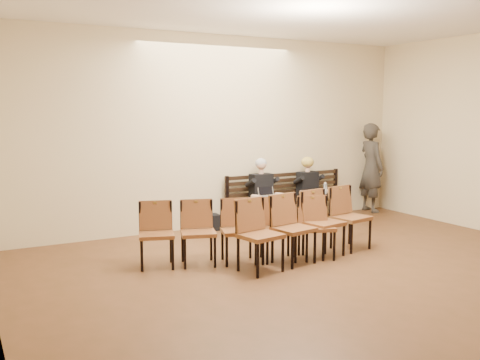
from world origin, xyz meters
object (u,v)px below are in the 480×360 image
object	(u,v)px
chair_row_front	(309,226)
passerby	(371,161)
bench	(290,211)
water_bottle	(325,194)
seated_man	(264,195)
laptop	(269,198)
seated_woman	(310,193)
chair_row_back	(239,231)
bag	(209,223)

from	to	relation	value
chair_row_front	passerby	bearing A→B (deg)	25.08
bench	water_bottle	size ratio (longest dim) A/B	11.40
seated_man	passerby	xyz separation A→B (m)	(2.78, 0.22, 0.48)
laptop	passerby	world-z (taller)	passerby
seated_man	seated_woman	size ratio (longest dim) A/B	1.07
bench	laptop	bearing A→B (deg)	-156.15
chair_row_back	bench	bearing A→B (deg)	59.25
seated_man	passerby	world-z (taller)	passerby
laptop	bag	size ratio (longest dim) A/B	0.84
laptop	chair_row_back	size ratio (longest dim) A/B	0.12
passerby	chair_row_front	size ratio (longest dim) A/B	0.91
seated_man	water_bottle	bearing A→B (deg)	-14.22
bench	seated_man	bearing A→B (deg)	-169.76
laptop	chair_row_back	xyz separation A→B (m)	(-1.53, -1.66, -0.11)
seated_man	chair_row_back	world-z (taller)	seated_man
chair_row_front	laptop	bearing A→B (deg)	63.84
water_bottle	bag	distance (m)	2.30
bench	chair_row_front	xyz separation A→B (m)	(-1.20, -2.29, 0.27)
seated_woman	chair_row_back	world-z (taller)	seated_woman
chair_row_back	chair_row_front	bearing A→B (deg)	-1.87
bench	chair_row_back	distance (m)	2.93
bag	chair_row_front	distance (m)	2.46
seated_woman	water_bottle	world-z (taller)	seated_woman
seated_man	laptop	size ratio (longest dim) A/B	3.75
bag	passerby	distance (m)	3.92
seated_woman	passerby	xyz separation A→B (m)	(1.73, 0.22, 0.52)
bag	passerby	world-z (taller)	passerby
seated_man	chair_row_front	world-z (taller)	seated_man
laptop	chair_row_back	distance (m)	2.26
laptop	seated_woman	bearing A→B (deg)	14.29
seated_woman	chair_row_back	xyz separation A→B (m)	(-2.56, -1.83, -0.11)
water_bottle	chair_row_back	distance (m)	3.09
bench	water_bottle	distance (m)	0.75
bench	laptop	distance (m)	0.78
bag	seated_man	bearing A→B (deg)	-12.17
seated_man	chair_row_front	distance (m)	2.23
seated_man	chair_row_front	xyz separation A→B (m)	(-0.53, -2.17, -0.11)
passerby	bag	bearing A→B (deg)	94.77
water_bottle	chair_row_front	world-z (taller)	chair_row_front
water_bottle	seated_man	bearing A→B (deg)	165.78
bag	laptop	bearing A→B (deg)	-20.25
bag	water_bottle	bearing A→B (deg)	-13.27
seated_woman	water_bottle	xyz separation A→B (m)	(0.13, -0.30, 0.00)
bench	passerby	distance (m)	2.29
bench	seated_woman	bearing A→B (deg)	-17.18
seated_woman	laptop	xyz separation A→B (m)	(-1.03, -0.16, 0.00)
laptop	passerby	size ratio (longest dim) A/B	0.15
laptop	passerby	xyz separation A→B (m)	(2.76, 0.38, 0.51)
seated_woman	water_bottle	size ratio (longest dim) A/B	4.94
bench	water_bottle	xyz separation A→B (m)	(0.52, -0.42, 0.34)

